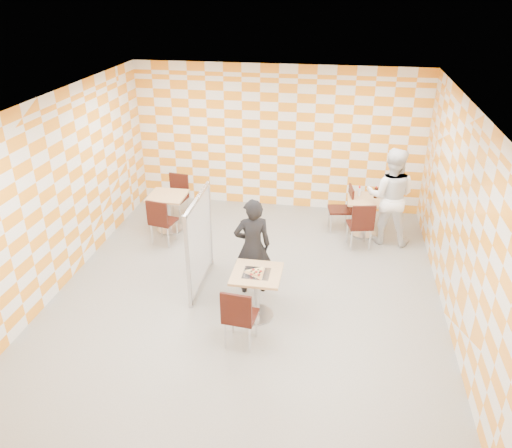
{
  "coord_description": "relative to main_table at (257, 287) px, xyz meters",
  "views": [
    {
      "loc": [
        1.23,
        -6.48,
        4.55
      ],
      "look_at": [
        0.1,
        0.2,
        1.15
      ],
      "focal_mm": 35.0,
      "sensor_mm": 36.0,
      "label": 1
    }
  ],
  "objects": [
    {
      "name": "chair_empty_near",
      "position": [
        -2.09,
        1.85,
        0.04
      ],
      "size": [
        0.49,
        0.5,
        0.92
      ],
      "color": "#33100A",
      "rests_on": "ground"
    },
    {
      "name": "sport_bottle",
      "position": [
        1.48,
        3.05,
        0.33
      ],
      "size": [
        0.06,
        0.06,
        0.2
      ],
      "color": "white",
      "rests_on": "second_table"
    },
    {
      "name": "soda_bottle",
      "position": [
        1.78,
        3.0,
        0.34
      ],
      "size": [
        0.07,
        0.07,
        0.23
      ],
      "color": "black",
      "rests_on": "second_table"
    },
    {
      "name": "man_dark",
      "position": [
        -0.18,
        0.66,
        0.28
      ],
      "size": [
        0.67,
        0.54,
        1.59
      ],
      "primitive_type": "imported",
      "rotation": [
        0.0,
        0.0,
        3.46
      ],
      "color": "black",
      "rests_on": "ground"
    },
    {
      "name": "chair_empty_far",
      "position": [
        -2.16,
        3.06,
        0.04
      ],
      "size": [
        0.49,
        0.49,
        0.92
      ],
      "color": "#33100A",
      "rests_on": "ground"
    },
    {
      "name": "chair_second_side",
      "position": [
        1.22,
        3.01,
        0.04
      ],
      "size": [
        0.49,
        0.48,
        0.92
      ],
      "color": "#33100A",
      "rests_on": "ground"
    },
    {
      "name": "room_shell",
      "position": [
        -0.23,
        1.08,
        0.99
      ],
      "size": [
        7.0,
        7.0,
        7.0
      ],
      "color": "gray",
      "rests_on": "ground"
    },
    {
      "name": "man_white",
      "position": [
        2.02,
        2.72,
        0.41
      ],
      "size": [
        0.98,
        0.81,
        1.83
      ],
      "primitive_type": "imported",
      "rotation": [
        0.0,
        0.0,
        3.0
      ],
      "color": "white",
      "rests_on": "ground"
    },
    {
      "name": "pizza_on_foil",
      "position": [
        -0.0,
        -0.02,
        0.26
      ],
      "size": [
        0.4,
        0.4,
        0.04
      ],
      "color": "silver",
      "rests_on": "main_table"
    },
    {
      "name": "main_table",
      "position": [
        0.0,
        0.0,
        0.0
      ],
      "size": [
        0.7,
        0.7,
        0.75
      ],
      "color": "tan",
      "rests_on": "ground"
    },
    {
      "name": "partition",
      "position": [
        -1.03,
        0.69,
        0.28
      ],
      "size": [
        0.08,
        1.38,
        1.55
      ],
      "color": "white",
      "rests_on": "ground"
    },
    {
      "name": "second_table",
      "position": [
        1.62,
        2.93,
        0.0
      ],
      "size": [
        0.7,
        0.7,
        0.75
      ],
      "color": "tan",
      "rests_on": "ground"
    },
    {
      "name": "empty_table",
      "position": [
        -2.16,
        2.47,
        0.0
      ],
      "size": [
        0.7,
        0.7,
        0.75
      ],
      "color": "tan",
      "rests_on": "ground"
    },
    {
      "name": "chair_second_front",
      "position": [
        1.53,
        2.3,
        0.04
      ],
      "size": [
        0.5,
        0.51,
        0.92
      ],
      "color": "#33100A",
      "rests_on": "ground"
    },
    {
      "name": "chair_main_front",
      "position": [
        -0.12,
        -0.73,
        0.04
      ],
      "size": [
        0.46,
        0.47,
        0.92
      ],
      "color": "#33100A",
      "rests_on": "ground"
    }
  ]
}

